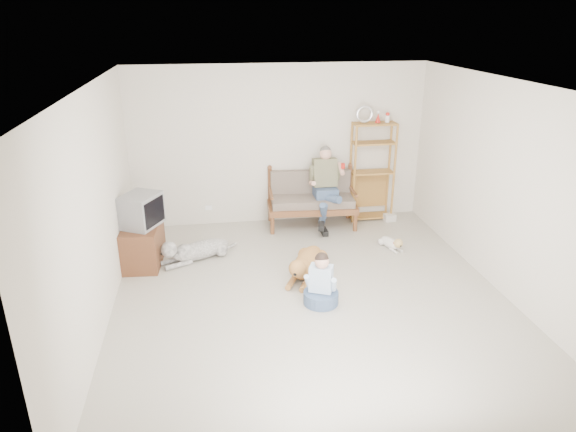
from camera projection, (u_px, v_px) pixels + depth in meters
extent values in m
plane|color=#BCB7A5|center=(311.00, 297.00, 6.66)|extent=(5.50, 5.50, 0.00)
plane|color=white|center=(315.00, 84.00, 5.67)|extent=(5.50, 5.50, 0.00)
plane|color=beige|center=(280.00, 145.00, 8.69)|extent=(5.00, 0.00, 5.00)
plane|color=beige|center=(391.00, 327.00, 3.64)|extent=(5.00, 0.00, 5.00)
plane|color=beige|center=(96.00, 211.00, 5.80)|extent=(0.00, 5.50, 5.50)
plane|color=beige|center=(504.00, 189.00, 6.54)|extent=(0.00, 5.50, 5.50)
cube|color=brown|center=(312.00, 207.00, 8.79)|extent=(1.55, 0.80, 0.10)
cube|color=#6F5F54|center=(312.00, 200.00, 8.74)|extent=(1.42, 0.69, 0.13)
cube|color=#6F5F54|center=(309.00, 183.00, 8.88)|extent=(1.39, 0.22, 0.45)
cylinder|color=brown|center=(309.00, 171.00, 8.86)|extent=(1.40, 0.15, 0.05)
cylinder|color=brown|center=(274.00, 227.00, 8.48)|extent=(0.07, 0.07, 0.30)
cylinder|color=brown|center=(269.00, 196.00, 8.91)|extent=(0.07, 0.07, 0.95)
cylinder|color=brown|center=(356.00, 222.00, 8.69)|extent=(0.07, 0.07, 0.30)
cylinder|color=brown|center=(347.00, 192.00, 9.12)|extent=(0.07, 0.07, 0.95)
cube|color=#43557C|center=(325.00, 193.00, 8.70)|extent=(0.38, 0.36, 0.19)
cube|color=#716E4F|center=(325.00, 172.00, 8.67)|extent=(0.40, 0.27, 0.50)
sphere|color=tan|center=(326.00, 154.00, 8.52)|extent=(0.20, 0.20, 0.20)
sphere|color=#5D5752|center=(325.00, 151.00, 8.53)|extent=(0.18, 0.18, 0.18)
cylinder|color=red|center=(343.00, 166.00, 8.46)|extent=(0.07, 0.07, 0.09)
cube|color=#B37738|center=(375.00, 124.00, 8.62)|extent=(0.73, 0.30, 0.03)
torus|color=silver|center=(365.00, 114.00, 8.53)|extent=(0.30, 0.05, 0.30)
cone|color=red|center=(378.00, 118.00, 8.59)|extent=(0.10, 0.10, 0.15)
cylinder|color=#B37738|center=(355.00, 175.00, 8.75)|extent=(0.04, 0.04, 1.73)
cylinder|color=#B37738|center=(350.00, 171.00, 9.00)|extent=(0.04, 0.04, 1.73)
cylinder|color=#B37738|center=(394.00, 173.00, 8.85)|extent=(0.04, 0.04, 1.73)
cylinder|color=#B37738|center=(389.00, 169.00, 9.10)|extent=(0.04, 0.04, 1.73)
cube|color=white|center=(390.00, 217.00, 9.10)|extent=(0.21, 0.16, 0.12)
cube|color=#5A301D|center=(143.00, 244.00, 7.48)|extent=(0.57, 0.93, 0.60)
cube|color=brown|center=(124.00, 252.00, 7.24)|extent=(0.05, 0.40, 0.50)
cube|color=brown|center=(128.00, 239.00, 7.64)|extent=(0.05, 0.40, 0.50)
cube|color=gray|center=(141.00, 210.00, 7.27)|extent=(0.65, 0.70, 0.46)
cube|color=black|center=(154.00, 212.00, 7.20)|extent=(0.24, 0.43, 0.37)
cube|color=white|center=(209.00, 208.00, 8.88)|extent=(0.12, 0.02, 0.08)
ellipsoid|color=#A7773A|center=(308.00, 262.00, 7.28)|extent=(0.72, 0.98, 0.29)
sphere|color=#A7773A|center=(302.00, 269.00, 7.03)|extent=(0.29, 0.29, 0.29)
sphere|color=#A7773A|center=(297.00, 268.00, 6.77)|extent=(0.23, 0.23, 0.23)
ellipsoid|color=#A7773A|center=(295.00, 273.00, 6.69)|extent=(0.17, 0.19, 0.09)
cylinder|color=#A7773A|center=(316.00, 254.00, 7.73)|extent=(0.09, 0.38, 0.05)
ellipsoid|color=#A7773A|center=(292.00, 267.00, 6.82)|extent=(0.08, 0.09, 0.11)
ellipsoid|color=#A7773A|center=(304.00, 268.00, 6.77)|extent=(0.08, 0.09, 0.11)
ellipsoid|color=white|center=(201.00, 250.00, 7.68)|extent=(0.96, 0.67, 0.27)
sphere|color=white|center=(184.00, 253.00, 7.53)|extent=(0.27, 0.27, 0.27)
sphere|color=white|center=(169.00, 250.00, 7.36)|extent=(0.24, 0.24, 0.24)
ellipsoid|color=white|center=(162.00, 253.00, 7.31)|extent=(0.20, 0.17, 0.09)
cylinder|color=white|center=(228.00, 247.00, 7.95)|extent=(0.29, 0.29, 0.04)
ellipsoid|color=white|center=(168.00, 247.00, 7.44)|extent=(0.09, 0.08, 0.12)
ellipsoid|color=white|center=(173.00, 251.00, 7.31)|extent=(0.09, 0.08, 0.12)
ellipsoid|color=silver|center=(390.00, 243.00, 8.06)|extent=(0.28, 0.42, 0.15)
sphere|color=silver|center=(394.00, 245.00, 7.96)|extent=(0.15, 0.15, 0.15)
sphere|color=tan|center=(398.00, 243.00, 7.86)|extent=(0.14, 0.14, 0.14)
ellipsoid|color=tan|center=(401.00, 246.00, 7.81)|extent=(0.09, 0.11, 0.05)
cylinder|color=silver|center=(382.00, 241.00, 8.24)|extent=(0.11, 0.14, 0.02)
cone|color=tan|center=(395.00, 241.00, 7.83)|extent=(0.04, 0.04, 0.05)
cone|color=tan|center=(400.00, 240.00, 7.87)|extent=(0.04, 0.04, 0.05)
torus|color=red|center=(397.00, 243.00, 7.88)|extent=(0.13, 0.13, 0.02)
cylinder|color=#43557C|center=(321.00, 297.00, 6.49)|extent=(0.44, 0.44, 0.16)
cube|color=silver|center=(321.00, 278.00, 6.41)|extent=(0.33, 0.28, 0.34)
sphere|color=tan|center=(322.00, 262.00, 6.31)|extent=(0.18, 0.18, 0.18)
sphere|color=black|center=(322.00, 259.00, 6.31)|extent=(0.17, 0.17, 0.17)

